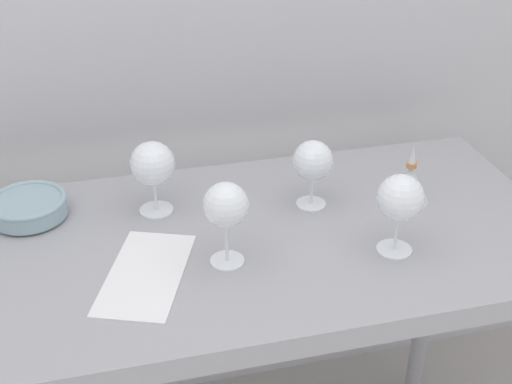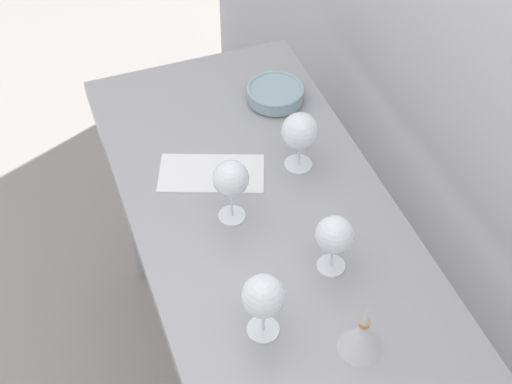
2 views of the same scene
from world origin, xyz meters
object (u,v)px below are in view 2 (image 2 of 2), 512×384
wine_glass_near_center (231,180)px  decanter_funnel (362,336)px  wine_glass_far_left (300,132)px  tasting_bowl (275,93)px  tasting_sheet_upper (211,173)px  wine_glass_near_right (263,297)px  wine_glass_far_right (334,236)px

wine_glass_near_center → decanter_funnel: wine_glass_near_center is taller
wine_glass_far_left → tasting_bowl: 0.29m
decanter_funnel → tasting_sheet_upper: bearing=-167.3°
tasting_sheet_upper → decanter_funnel: 0.63m
wine_glass_far_left → tasting_bowl: (-0.27, 0.04, -0.09)m
wine_glass_near_right → tasting_sheet_upper: size_ratio=0.62×
wine_glass_near_right → tasting_sheet_upper: wine_glass_near_right is taller
wine_glass_near_center → tasting_bowl: bearing=145.6°
wine_glass_near_center → tasting_bowl: size_ratio=1.06×
wine_glass_far_left → decanter_funnel: (0.57, -0.09, -0.07)m
tasting_sheet_upper → decanter_funnel: decanter_funnel is taller
wine_glass_near_center → decanter_funnel: size_ratio=1.28×
wine_glass_far_right → decanter_funnel: wine_glass_far_right is taller
wine_glass_far_right → wine_glass_far_left: size_ratio=0.94×
wine_glass_near_right → tasting_bowl: (-0.73, 0.31, -0.09)m
wine_glass_far_left → wine_glass_near_right: (0.45, -0.27, 0.01)m
wine_glass_near_right → tasting_bowl: size_ratio=1.03×
wine_glass_near_center → wine_glass_near_right: wine_glass_near_center is taller
wine_glass_near_center → tasting_sheet_upper: bearing=-179.2°
wine_glass_far_right → wine_glass_near_center: size_ratio=0.89×
decanter_funnel → wine_glass_far_right: bearing=172.1°
wine_glass_far_left → tasting_sheet_upper: 0.26m
wine_glass_near_right → wine_glass_far_left: bearing=149.3°
wine_glass_near_center → wine_glass_far_right: bearing=36.1°
tasting_sheet_upper → tasting_bowl: 0.35m
tasting_sheet_upper → wine_glass_far_right: bearing=44.4°
wine_glass_near_right → decanter_funnel: (0.11, 0.18, -0.08)m
wine_glass_near_right → wine_glass_far_right: bearing=117.5°
wine_glass_far_right → decanter_funnel: 0.23m
wine_glass_far_left → wine_glass_near_right: bearing=-30.7°
tasting_sheet_upper → tasting_bowl: (-0.23, 0.27, 0.03)m
wine_glass_far_right → wine_glass_near_center: wine_glass_near_center is taller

